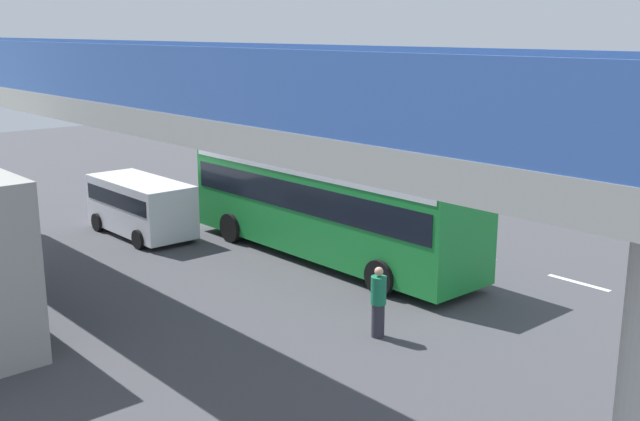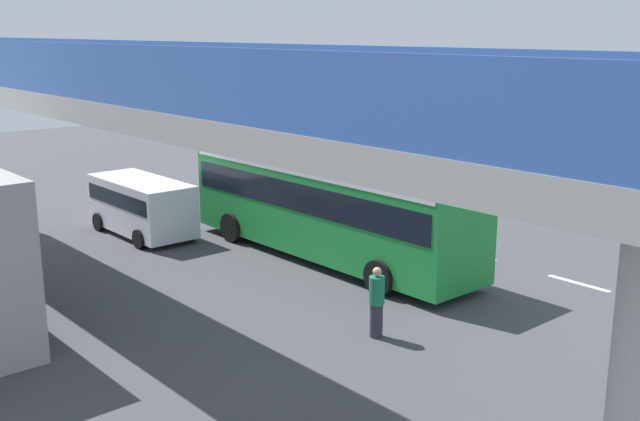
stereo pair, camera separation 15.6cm
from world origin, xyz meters
The scene contains 10 objects.
ground centered at (0.00, 0.00, 0.00)m, with size 80.00×80.00×0.00m, color #424247.
city_bus centered at (0.88, 1.10, 1.88)m, with size 11.54×2.85×3.15m.
parked_van centered at (7.51, 4.30, 1.18)m, with size 4.80×2.17×2.05m.
pedestrian centered at (-4.86, 4.58, 0.89)m, with size 0.38×0.38×1.79m.
traffic_sign centered at (5.39, -2.75, 1.89)m, with size 0.08×0.60×2.80m.
lane_dash_leftmost centered at (-6.00, -2.83, 0.00)m, with size 2.00×0.20×0.01m, color silver.
lane_dash_left centered at (-2.00, -2.83, 0.00)m, with size 2.00×0.20×0.01m, color silver.
lane_dash_centre centered at (2.00, -2.83, 0.00)m, with size 2.00×0.20×0.01m, color silver.
lane_dash_right centered at (6.00, -2.83, 0.00)m, with size 2.00×0.20×0.01m, color silver.
pedestrian_overpass centered at (0.00, 9.43, 5.33)m, with size 29.53×2.60×7.11m.
Camera 1 is at (-16.93, 17.12, 7.36)m, focal length 42.36 mm.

